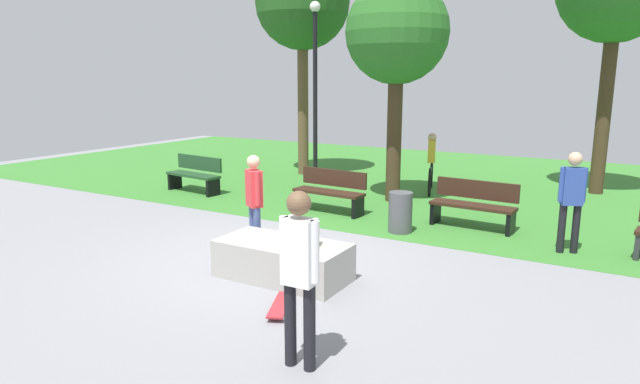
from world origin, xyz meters
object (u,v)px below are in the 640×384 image
at_px(park_bench_by_oak, 474,204).
at_px(tree_leaning_ash, 302,4).
at_px(backpack_on_ledge, 308,234).
at_px(trash_bin, 400,212).
at_px(skater_watching, 254,197).
at_px(skateboard_by_ledge, 281,305).
at_px(lamp_post, 315,77).
at_px(tree_young_birch, 397,35).
at_px(park_bench_far_right, 195,173).
at_px(pedestrian_with_backpack, 571,193).
at_px(concrete_ledge, 283,260).
at_px(park_bench_center_lawn, 330,190).
at_px(cyclist_on_bicycle, 431,167).
at_px(skater_performing_trick, 299,266).

height_order(park_bench_by_oak, tree_leaning_ash, tree_leaning_ash).
distance_m(backpack_on_ledge, trash_bin, 3.08).
relative_size(backpack_on_ledge, skater_watching, 0.20).
height_order(skater_watching, skateboard_by_ledge, skater_watching).
bearing_deg(skateboard_by_ledge, lamp_post, 117.64).
height_order(skater_watching, tree_young_birch, tree_young_birch).
xyz_separation_m(skater_watching, park_bench_far_right, (-4.29, 3.22, -0.47)).
bearing_deg(park_bench_by_oak, trash_bin, -137.93).
bearing_deg(lamp_post, pedestrian_with_backpack, -25.27).
relative_size(tree_leaning_ash, lamp_post, 1.32).
height_order(tree_young_birch, trash_bin, tree_young_birch).
height_order(concrete_ledge, park_bench_center_lawn, park_bench_center_lawn).
xyz_separation_m(skater_watching, pedestrian_with_backpack, (4.45, 2.61, 0.06)).
xyz_separation_m(skateboard_by_ledge, pedestrian_with_backpack, (2.81, 4.29, 0.94)).
relative_size(trash_bin, pedestrian_with_backpack, 0.46).
bearing_deg(backpack_on_ledge, lamp_post, 102.23).
distance_m(park_bench_by_oak, lamp_post, 6.03).
distance_m(skater_watching, park_bench_center_lawn, 3.13).
distance_m(skater_watching, skateboard_by_ledge, 2.51).
distance_m(backpack_on_ledge, park_bench_far_right, 6.95).
height_order(park_bench_center_lawn, cyclist_on_bicycle, cyclist_on_bicycle).
relative_size(skateboard_by_ledge, park_bench_center_lawn, 0.50).
height_order(trash_bin, cyclist_on_bicycle, cyclist_on_bicycle).
distance_m(concrete_ledge, cyclist_on_bicycle, 7.09).
xyz_separation_m(skater_watching, park_bench_center_lawn, (-0.30, 3.08, -0.47)).
relative_size(backpack_on_ledge, cyclist_on_bicycle, 0.18).
relative_size(concrete_ledge, trash_bin, 2.48).
xyz_separation_m(backpack_on_ledge, park_bench_center_lawn, (-1.75, 3.78, -0.22)).
xyz_separation_m(skateboard_by_ledge, park_bench_by_oak, (1.06, 5.03, 0.42)).
xyz_separation_m(skateboard_by_ledge, tree_leaning_ash, (-5.00, 8.59, 4.86)).
distance_m(skateboard_by_ledge, park_bench_far_right, 7.71).
relative_size(park_bench_far_right, tree_young_birch, 0.33).
distance_m(park_bench_center_lawn, tree_leaning_ash, 6.61).
distance_m(trash_bin, cyclist_on_bicycle, 4.05).
distance_m(park_bench_far_right, pedestrian_with_backpack, 8.78).
height_order(skateboard_by_ledge, cyclist_on_bicycle, cyclist_on_bicycle).
xyz_separation_m(lamp_post, pedestrian_with_backpack, (6.72, -3.17, -1.86)).
xyz_separation_m(skater_performing_trick, tree_leaning_ash, (-5.94, 9.63, 3.86)).
bearing_deg(skateboard_by_ledge, park_bench_far_right, 140.41).
bearing_deg(tree_young_birch, skater_watching, -95.06).
height_order(backpack_on_ledge, pedestrian_with_backpack, pedestrian_with_backpack).
distance_m(tree_young_birch, lamp_post, 3.01).
bearing_deg(tree_leaning_ash, park_bench_far_right, -104.29).
distance_m(park_bench_by_oak, trash_bin, 1.49).
relative_size(trash_bin, cyclist_on_bicycle, 0.43).
distance_m(skater_performing_trick, cyclist_on_bicycle, 9.23).
bearing_deg(skater_watching, cyclist_on_bicycle, 82.50).
height_order(skater_performing_trick, cyclist_on_bicycle, skater_performing_trick).
bearing_deg(backpack_on_ledge, tree_leaning_ash, 104.67).
bearing_deg(pedestrian_with_backpack, skateboard_by_ledge, -123.20).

